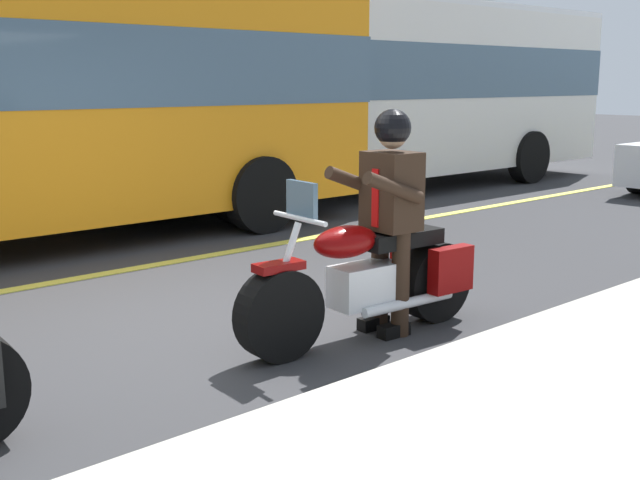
{
  "coord_description": "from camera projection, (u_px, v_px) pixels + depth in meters",
  "views": [
    {
      "loc": [
        3.25,
        5.29,
        1.95
      ],
      "look_at": [
        -0.66,
        0.9,
        0.75
      ],
      "focal_mm": 43.97,
      "sensor_mm": 36.0,
      "label": 1
    }
  ],
  "objects": [
    {
      "name": "ground_plane",
      "position": [
        186.0,
        324.0,
        6.38
      ],
      "size": [
        80.0,
        80.0,
        0.0
      ],
      "primitive_type": "plane",
      "color": "#333335"
    },
    {
      "name": "lane_center_stripe",
      "position": [
        79.0,
        278.0,
        7.84
      ],
      "size": [
        60.0,
        0.16,
        0.01
      ],
      "primitive_type": "cube",
      "color": "#E5DB4C",
      "rests_on": "ground_plane"
    },
    {
      "name": "motorcycle_main",
      "position": [
        371.0,
        280.0,
        5.99
      ],
      "size": [
        2.22,
        0.69,
        1.26
      ],
      "color": "black",
      "rests_on": "ground_plane"
    },
    {
      "name": "rider_main",
      "position": [
        390.0,
        202.0,
        5.98
      ],
      "size": [
        0.65,
        0.58,
        1.74
      ],
      "color": "black",
      "rests_on": "ground_plane"
    },
    {
      "name": "bus_far",
      "position": [
        368.0,
        85.0,
        13.62
      ],
      "size": [
        11.05,
        2.7,
        3.3
      ],
      "color": "white",
      "rests_on": "ground_plane"
    }
  ]
}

